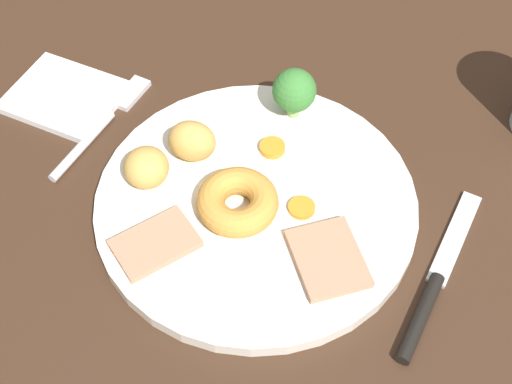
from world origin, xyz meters
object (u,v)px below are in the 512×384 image
(broccoli_floret, at_px, (289,89))
(folded_napkin, at_px, (65,97))
(carrot_coin_front, at_px, (271,147))
(roast_potato_left, at_px, (191,143))
(knife, at_px, (434,286))
(dinner_plate, at_px, (256,203))
(meat_slice_under, at_px, (155,243))
(meat_slice_main, at_px, (328,258))
(carrot_coin_back, at_px, (302,208))
(fork, at_px, (103,123))
(yorkshire_pudding, at_px, (239,202))
(roast_potato_right, at_px, (146,167))

(broccoli_floret, xyz_separation_m, folded_napkin, (-0.22, -0.06, -0.04))
(carrot_coin_front, bearing_deg, broccoli_floret, 94.32)
(roast_potato_left, relative_size, knife, 0.24)
(dinner_plate, relative_size, folded_napkin, 2.64)
(meat_slice_under, bearing_deg, folded_napkin, 144.50)
(knife, bearing_deg, broccoli_floret, 59.24)
(broccoli_floret, bearing_deg, carrot_coin_front, -85.68)
(meat_slice_main, xyz_separation_m, roast_potato_left, (-0.16, 0.06, 0.02))
(dinner_plate, bearing_deg, roast_potato_left, 164.32)
(meat_slice_main, bearing_deg, dinner_plate, 156.75)
(meat_slice_under, xyz_separation_m, broccoli_floret, (0.04, 0.19, 0.03))
(dinner_plate, distance_m, carrot_coin_front, 0.06)
(meat_slice_under, distance_m, carrot_coin_front, 0.15)
(carrot_coin_front, bearing_deg, roast_potato_left, -149.36)
(carrot_coin_back, bearing_deg, knife, -9.82)
(fork, height_order, folded_napkin, fork)
(meat_slice_main, bearing_deg, folded_napkin, 165.63)
(dinner_plate, distance_m, yorkshire_pudding, 0.03)
(roast_potato_right, relative_size, carrot_coin_back, 1.75)
(carrot_coin_front, height_order, folded_napkin, carrot_coin_front)
(meat_slice_under, xyz_separation_m, knife, (0.23, 0.06, -0.01))
(carrot_coin_back, bearing_deg, dinner_plate, -172.04)
(meat_slice_under, xyz_separation_m, carrot_coin_front, (0.05, 0.14, -0.00))
(dinner_plate, distance_m, broccoli_floret, 0.12)
(roast_potato_left, bearing_deg, carrot_coin_front, 30.64)
(knife, bearing_deg, carrot_coin_back, 84.01)
(carrot_coin_front, distance_m, fork, 0.17)
(meat_slice_under, relative_size, roast_potato_left, 1.53)
(broccoli_floret, xyz_separation_m, knife, (0.18, -0.13, -0.04))
(yorkshire_pudding, xyz_separation_m, carrot_coin_back, (0.05, 0.02, -0.01))
(dinner_plate, relative_size, roast_potato_left, 6.46)
(broccoli_floret, relative_size, fork, 0.35)
(roast_potato_left, distance_m, knife, 0.25)
(meat_slice_main, xyz_separation_m, folded_napkin, (-0.32, 0.08, -0.01))
(roast_potato_left, distance_m, fork, 0.11)
(roast_potato_right, bearing_deg, yorkshire_pudding, 1.18)
(dinner_plate, distance_m, knife, 0.17)
(yorkshire_pudding, distance_m, broccoli_floret, 0.13)
(meat_slice_under, xyz_separation_m, roast_potato_right, (-0.04, 0.06, 0.01))
(carrot_coin_back, bearing_deg, carrot_coin_front, 134.47)
(carrot_coin_back, height_order, fork, carrot_coin_back)
(roast_potato_left, xyz_separation_m, roast_potato_right, (-0.02, -0.04, -0.00))
(carrot_coin_front, bearing_deg, meat_slice_main, -45.57)
(yorkshire_pudding, relative_size, carrot_coin_front, 2.98)
(dinner_plate, height_order, roast_potato_right, roast_potato_right)
(meat_slice_main, height_order, broccoli_floret, broccoli_floret)
(yorkshire_pudding, bearing_deg, broccoli_floret, 92.91)
(yorkshire_pudding, relative_size, roast_potato_right, 1.71)
(roast_potato_left, distance_m, carrot_coin_front, 0.08)
(roast_potato_right, relative_size, broccoli_floret, 0.79)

